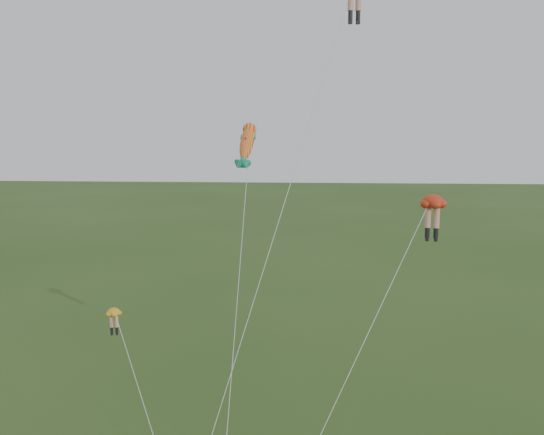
{
  "coord_description": "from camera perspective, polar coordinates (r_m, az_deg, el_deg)",
  "views": [
    {
      "loc": [
        3.0,
        -25.27,
        17.06
      ],
      "look_at": [
        1.0,
        6.0,
        12.17
      ],
      "focal_mm": 40.0,
      "sensor_mm": 36.0,
      "label": 1
    }
  ],
  "objects": [
    {
      "name": "legs_kite_red_mid",
      "position": [
        30.47,
        14.66,
        0.67
      ],
      "size": [
        8.16,
        7.65,
        13.62
      ],
      "rotation": [
        0.0,
        0.0,
        -0.17
      ],
      "color": "#B72912",
      "rests_on": "ground"
    },
    {
      "name": "legs_kite_yellow",
      "position": [
        30.43,
        -14.24,
        -10.17
      ],
      "size": [
        5.6,
        7.36,
        8.18
      ],
      "rotation": [
        0.0,
        0.0,
        0.18
      ],
      "color": "gold",
      "rests_on": "ground"
    },
    {
      "name": "fish_kite",
      "position": [
        36.47,
        -2.36,
        7.01
      ],
      "size": [
        1.23,
        15.13,
        17.37
      ],
      "rotation": [
        0.79,
        0.0,
        -0.12
      ],
      "color": "gold",
      "rests_on": "ground"
    }
  ]
}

